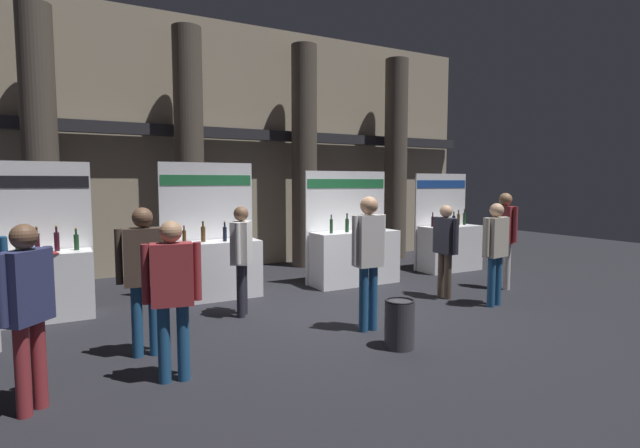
{
  "coord_description": "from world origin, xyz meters",
  "views": [
    {
      "loc": [
        -3.77,
        -6.12,
        2.02
      ],
      "look_at": [
        0.03,
        0.82,
        1.31
      ],
      "focal_mm": 26.78,
      "sensor_mm": 36.0,
      "label": 1
    }
  ],
  "objects_px": {
    "visitor_8": "(504,232)",
    "visitor_9": "(172,287)",
    "visitor_3": "(27,302)",
    "visitor_7": "(144,267)",
    "exhibitor_booth_1": "(213,264)",
    "visitor_2": "(369,252)",
    "visitor_6": "(445,243)",
    "trash_bin": "(399,324)",
    "exhibitor_booth_3": "(449,244)",
    "exhibitor_booth_0": "(40,279)",
    "visitor_4": "(496,245)",
    "visitor_0": "(242,250)",
    "exhibitor_booth_2": "(354,253)"
  },
  "relations": [
    {
      "from": "exhibitor_booth_3",
      "to": "visitor_0",
      "type": "distance_m",
      "value": 5.56
    },
    {
      "from": "exhibitor_booth_0",
      "to": "visitor_7",
      "type": "height_order",
      "value": "exhibitor_booth_0"
    },
    {
      "from": "exhibitor_booth_2",
      "to": "visitor_8",
      "type": "xyz_separation_m",
      "value": [
        2.21,
        -1.75,
        0.47
      ]
    },
    {
      "from": "exhibitor_booth_1",
      "to": "visitor_6",
      "type": "distance_m",
      "value": 4.04
    },
    {
      "from": "trash_bin",
      "to": "visitor_8",
      "type": "bearing_deg",
      "value": 23.55
    },
    {
      "from": "exhibitor_booth_3",
      "to": "visitor_2",
      "type": "relative_size",
      "value": 1.21
    },
    {
      "from": "visitor_2",
      "to": "visitor_9",
      "type": "xyz_separation_m",
      "value": [
        -2.66,
        -0.42,
        -0.11
      ]
    },
    {
      "from": "visitor_4",
      "to": "visitor_7",
      "type": "bearing_deg",
      "value": -14.99
    },
    {
      "from": "exhibitor_booth_1",
      "to": "exhibitor_booth_3",
      "type": "bearing_deg",
      "value": -0.2
    },
    {
      "from": "visitor_3",
      "to": "visitor_7",
      "type": "height_order",
      "value": "visitor_7"
    },
    {
      "from": "visitor_7",
      "to": "visitor_8",
      "type": "bearing_deg",
      "value": 9.58
    },
    {
      "from": "visitor_4",
      "to": "visitor_6",
      "type": "xyz_separation_m",
      "value": [
        -0.33,
        0.8,
        -0.04
      ]
    },
    {
      "from": "visitor_2",
      "to": "visitor_8",
      "type": "distance_m",
      "value": 3.77
    },
    {
      "from": "exhibitor_booth_3",
      "to": "visitor_3",
      "type": "xyz_separation_m",
      "value": [
        -8.03,
        -3.29,
        0.39
      ]
    },
    {
      "from": "exhibitor_booth_3",
      "to": "visitor_0",
      "type": "height_order",
      "value": "exhibitor_booth_3"
    },
    {
      "from": "exhibitor_booth_1",
      "to": "visitor_4",
      "type": "relative_size",
      "value": 1.41
    },
    {
      "from": "visitor_3",
      "to": "visitor_8",
      "type": "distance_m",
      "value": 7.68
    },
    {
      "from": "visitor_0",
      "to": "visitor_3",
      "type": "bearing_deg",
      "value": 159.13
    },
    {
      "from": "exhibitor_booth_0",
      "to": "visitor_0",
      "type": "relative_size",
      "value": 1.4
    },
    {
      "from": "trash_bin",
      "to": "exhibitor_booth_3",
      "type": "bearing_deg",
      "value": 40.23
    },
    {
      "from": "visitor_3",
      "to": "visitor_9",
      "type": "xyz_separation_m",
      "value": [
        1.23,
        0.06,
        -0.01
      ]
    },
    {
      "from": "visitor_4",
      "to": "visitor_3",
      "type": "bearing_deg",
      "value": -5.9
    },
    {
      "from": "exhibitor_booth_0",
      "to": "visitor_2",
      "type": "distance_m",
      "value": 4.8
    },
    {
      "from": "visitor_3",
      "to": "visitor_7",
      "type": "bearing_deg",
      "value": -7.51
    },
    {
      "from": "exhibitor_booth_2",
      "to": "visitor_6",
      "type": "height_order",
      "value": "exhibitor_booth_2"
    },
    {
      "from": "visitor_4",
      "to": "visitor_9",
      "type": "bearing_deg",
      "value": -5.39
    },
    {
      "from": "exhibitor_booth_0",
      "to": "visitor_2",
      "type": "height_order",
      "value": "exhibitor_booth_0"
    },
    {
      "from": "trash_bin",
      "to": "visitor_4",
      "type": "distance_m",
      "value": 2.81
    },
    {
      "from": "visitor_8",
      "to": "visitor_9",
      "type": "xyz_separation_m",
      "value": [
        -6.33,
        -1.3,
        -0.1
      ]
    },
    {
      "from": "visitor_0",
      "to": "visitor_7",
      "type": "distance_m",
      "value": 1.87
    },
    {
      "from": "visitor_0",
      "to": "visitor_4",
      "type": "relative_size",
      "value": 0.99
    },
    {
      "from": "visitor_8",
      "to": "visitor_9",
      "type": "relative_size",
      "value": 1.11
    },
    {
      "from": "trash_bin",
      "to": "visitor_9",
      "type": "height_order",
      "value": "visitor_9"
    },
    {
      "from": "exhibitor_booth_0",
      "to": "exhibitor_booth_2",
      "type": "bearing_deg",
      "value": -1.26
    },
    {
      "from": "exhibitor_booth_2",
      "to": "visitor_8",
      "type": "relative_size",
      "value": 1.23
    },
    {
      "from": "visitor_7",
      "to": "exhibitor_booth_2",
      "type": "bearing_deg",
      "value": 32.88
    },
    {
      "from": "visitor_4",
      "to": "visitor_9",
      "type": "distance_m",
      "value": 5.23
    },
    {
      "from": "exhibitor_booth_1",
      "to": "visitor_2",
      "type": "xyz_separation_m",
      "value": [
        1.31,
        -2.82,
        0.48
      ]
    },
    {
      "from": "exhibitor_booth_3",
      "to": "visitor_7",
      "type": "height_order",
      "value": "exhibitor_booth_3"
    },
    {
      "from": "visitor_4",
      "to": "visitor_7",
      "type": "relative_size",
      "value": 0.97
    },
    {
      "from": "exhibitor_booth_2",
      "to": "visitor_3",
      "type": "height_order",
      "value": "exhibitor_booth_2"
    },
    {
      "from": "trash_bin",
      "to": "visitor_4",
      "type": "xyz_separation_m",
      "value": [
        2.59,
        0.84,
        0.7
      ]
    },
    {
      "from": "visitor_7",
      "to": "trash_bin",
      "type": "bearing_deg",
      "value": -17.82
    },
    {
      "from": "visitor_2",
      "to": "visitor_8",
      "type": "bearing_deg",
      "value": 14.81
    },
    {
      "from": "exhibitor_booth_1",
      "to": "visitor_2",
      "type": "relative_size",
      "value": 1.29
    },
    {
      "from": "visitor_2",
      "to": "visitor_4",
      "type": "distance_m",
      "value": 2.54
    },
    {
      "from": "exhibitor_booth_0",
      "to": "exhibitor_booth_3",
      "type": "bearing_deg",
      "value": 0.43
    },
    {
      "from": "visitor_2",
      "to": "visitor_6",
      "type": "distance_m",
      "value": 2.39
    },
    {
      "from": "visitor_3",
      "to": "visitor_6",
      "type": "xyz_separation_m",
      "value": [
        6.1,
        1.38,
        -0.02
      ]
    },
    {
      "from": "exhibitor_booth_3",
      "to": "visitor_7",
      "type": "relative_size",
      "value": 1.27
    }
  ]
}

